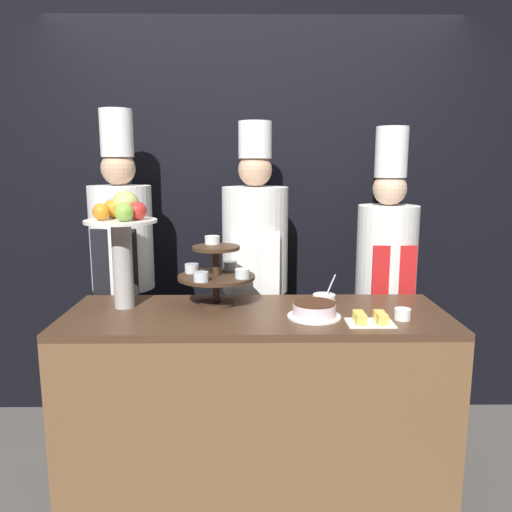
{
  "coord_description": "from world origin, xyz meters",
  "views": [
    {
      "loc": [
        -0.03,
        -1.94,
        1.62
      ],
      "look_at": [
        0.0,
        0.42,
        1.19
      ],
      "focal_mm": 35.0,
      "sensor_mm": 36.0,
      "label": 1
    }
  ],
  "objects_px": {
    "chef_center_right": "(386,274)",
    "cake_round": "(314,310)",
    "fruit_pedestal": "(122,231)",
    "chef_center_left": "(255,268)",
    "serving_bowl_far": "(324,299)",
    "cake_square_tray": "(370,319)",
    "chef_left": "(123,264)",
    "tiered_stand": "(216,272)",
    "cup_white": "(402,314)"
  },
  "relations": [
    {
      "from": "serving_bowl_far",
      "to": "chef_center_left",
      "type": "bearing_deg",
      "value": 127.41
    },
    {
      "from": "tiered_stand",
      "to": "cake_square_tray",
      "type": "height_order",
      "value": "tiered_stand"
    },
    {
      "from": "chef_left",
      "to": "chef_center_left",
      "type": "distance_m",
      "value": 0.76
    },
    {
      "from": "cake_round",
      "to": "cake_square_tray",
      "type": "bearing_deg",
      "value": -22.44
    },
    {
      "from": "cake_square_tray",
      "to": "chef_center_left",
      "type": "relative_size",
      "value": 0.11
    },
    {
      "from": "fruit_pedestal",
      "to": "cake_square_tray",
      "type": "bearing_deg",
      "value": -14.22
    },
    {
      "from": "serving_bowl_far",
      "to": "chef_left",
      "type": "relative_size",
      "value": 0.08
    },
    {
      "from": "cake_round",
      "to": "chef_center_right",
      "type": "distance_m",
      "value": 0.82
    },
    {
      "from": "tiered_stand",
      "to": "chef_center_right",
      "type": "distance_m",
      "value": 1.06
    },
    {
      "from": "chef_center_left",
      "to": "cake_round",
      "type": "bearing_deg",
      "value": -67.81
    },
    {
      "from": "cake_round",
      "to": "chef_center_left",
      "type": "height_order",
      "value": "chef_center_left"
    },
    {
      "from": "serving_bowl_far",
      "to": "cake_square_tray",
      "type": "bearing_deg",
      "value": -62.42
    },
    {
      "from": "serving_bowl_far",
      "to": "chef_center_left",
      "type": "xyz_separation_m",
      "value": [
        -0.34,
        0.44,
        0.07
      ]
    },
    {
      "from": "fruit_pedestal",
      "to": "serving_bowl_far",
      "type": "height_order",
      "value": "fruit_pedestal"
    },
    {
      "from": "fruit_pedestal",
      "to": "chef_left",
      "type": "relative_size",
      "value": 0.29
    },
    {
      "from": "tiered_stand",
      "to": "cake_round",
      "type": "xyz_separation_m",
      "value": [
        0.46,
        -0.21,
        -0.13
      ]
    },
    {
      "from": "cup_white",
      "to": "chef_center_left",
      "type": "height_order",
      "value": "chef_center_left"
    },
    {
      "from": "tiered_stand",
      "to": "serving_bowl_far",
      "type": "xyz_separation_m",
      "value": [
        0.53,
        -0.01,
        -0.14
      ]
    },
    {
      "from": "cake_square_tray",
      "to": "chef_center_left",
      "type": "height_order",
      "value": "chef_center_left"
    },
    {
      "from": "cake_square_tray",
      "to": "chef_left",
      "type": "bearing_deg",
      "value": 149.34
    },
    {
      "from": "fruit_pedestal",
      "to": "chef_center_right",
      "type": "relative_size",
      "value": 0.3
    },
    {
      "from": "fruit_pedestal",
      "to": "chef_center_right",
      "type": "xyz_separation_m",
      "value": [
        1.4,
        0.46,
        -0.32
      ]
    },
    {
      "from": "chef_left",
      "to": "chef_center_right",
      "type": "distance_m",
      "value": 1.52
    },
    {
      "from": "chef_center_left",
      "to": "chef_center_right",
      "type": "distance_m",
      "value": 0.76
    },
    {
      "from": "serving_bowl_far",
      "to": "chef_left",
      "type": "distance_m",
      "value": 1.19
    },
    {
      "from": "fruit_pedestal",
      "to": "tiered_stand",
      "type": "bearing_deg",
      "value": 2.49
    },
    {
      "from": "fruit_pedestal",
      "to": "chef_left",
      "type": "bearing_deg",
      "value": 105.19
    },
    {
      "from": "tiered_stand",
      "to": "fruit_pedestal",
      "type": "height_order",
      "value": "fruit_pedestal"
    },
    {
      "from": "chef_left",
      "to": "chef_center_right",
      "type": "bearing_deg",
      "value": 0.0
    },
    {
      "from": "cake_square_tray",
      "to": "chef_center_left",
      "type": "bearing_deg",
      "value": 123.7
    },
    {
      "from": "cake_round",
      "to": "serving_bowl_far",
      "type": "distance_m",
      "value": 0.22
    },
    {
      "from": "chef_center_right",
      "to": "chef_left",
      "type": "bearing_deg",
      "value": -180.0
    },
    {
      "from": "cup_white",
      "to": "chef_center_right",
      "type": "bearing_deg",
      "value": 81.05
    },
    {
      "from": "chef_left",
      "to": "chef_center_left",
      "type": "height_order",
      "value": "chef_left"
    },
    {
      "from": "fruit_pedestal",
      "to": "serving_bowl_far",
      "type": "relative_size",
      "value": 3.61
    },
    {
      "from": "cup_white",
      "to": "cake_square_tray",
      "type": "distance_m",
      "value": 0.17
    },
    {
      "from": "chef_center_right",
      "to": "cake_round",
      "type": "bearing_deg",
      "value": -127.55
    },
    {
      "from": "cake_square_tray",
      "to": "serving_bowl_far",
      "type": "height_order",
      "value": "serving_bowl_far"
    },
    {
      "from": "fruit_pedestal",
      "to": "cup_white",
      "type": "relative_size",
      "value": 7.67
    },
    {
      "from": "serving_bowl_far",
      "to": "chef_left",
      "type": "xyz_separation_m",
      "value": [
        -1.1,
        0.44,
        0.09
      ]
    },
    {
      "from": "fruit_pedestal",
      "to": "chef_center_right",
      "type": "bearing_deg",
      "value": 18.12
    },
    {
      "from": "cup_white",
      "to": "cake_round",
      "type": "bearing_deg",
      "value": 174.21
    },
    {
      "from": "cake_round",
      "to": "tiered_stand",
      "type": "bearing_deg",
      "value": 155.24
    },
    {
      "from": "fruit_pedestal",
      "to": "cup_white",
      "type": "height_order",
      "value": "fruit_pedestal"
    },
    {
      "from": "chef_center_left",
      "to": "cake_square_tray",
      "type": "bearing_deg",
      "value": -56.3
    },
    {
      "from": "cake_round",
      "to": "cup_white",
      "type": "bearing_deg",
      "value": -5.79
    },
    {
      "from": "cake_square_tray",
      "to": "chef_center_right",
      "type": "height_order",
      "value": "chef_center_right"
    },
    {
      "from": "fruit_pedestal",
      "to": "cup_white",
      "type": "distance_m",
      "value": 1.36
    },
    {
      "from": "cake_round",
      "to": "chef_center_right",
      "type": "height_order",
      "value": "chef_center_right"
    },
    {
      "from": "fruit_pedestal",
      "to": "chef_center_left",
      "type": "relative_size",
      "value": 0.3
    }
  ]
}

